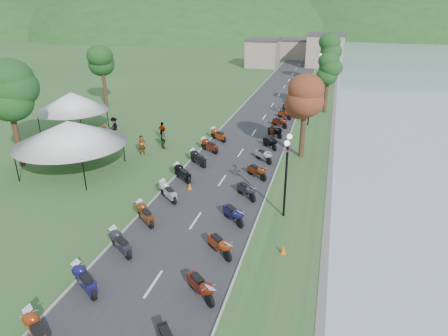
% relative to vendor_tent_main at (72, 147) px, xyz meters
% --- Properties ---
extents(road, '(7.00, 120.00, 0.02)m').
position_rel_vendor_tent_main_xyz_m(road, '(11.48, 19.20, -1.99)').
color(road, '#313133').
rests_on(road, ground).
extents(hills_backdrop, '(360.00, 120.00, 76.00)m').
position_rel_vendor_tent_main_xyz_m(hills_backdrop, '(11.48, 179.20, -2.00)').
color(hills_backdrop, '#285621').
rests_on(hills_backdrop, ground).
extents(far_building, '(18.00, 16.00, 5.00)m').
position_rel_vendor_tent_main_xyz_m(far_building, '(9.48, 64.20, 0.50)').
color(far_building, gray).
rests_on(far_building, ground).
extents(moto_row_left, '(2.60, 36.84, 1.10)m').
position_rel_vendor_tent_main_xyz_m(moto_row_left, '(8.77, -7.32, -1.45)').
color(moto_row_left, '#331411').
rests_on(moto_row_left, ground).
extents(moto_row_right, '(2.60, 45.90, 1.10)m').
position_rel_vendor_tent_main_xyz_m(moto_row_right, '(13.76, 4.06, -1.45)').
color(moto_row_right, '#331411').
rests_on(moto_row_right, ground).
extents(vendor_tent_main, '(5.56, 5.56, 4.00)m').
position_rel_vendor_tent_main_xyz_m(vendor_tent_main, '(0.00, 0.00, 0.00)').
color(vendor_tent_main, white).
rests_on(vendor_tent_main, ground).
extents(vendor_tent_side, '(4.63, 4.63, 4.00)m').
position_rel_vendor_tent_main_xyz_m(vendor_tent_side, '(-5.85, 8.79, 0.00)').
color(vendor_tent_side, white).
rests_on(vendor_tent_side, ground).
extents(tree_park_left, '(3.49, 3.49, 9.69)m').
position_rel_vendor_tent_main_xyz_m(tree_park_left, '(-4.73, -0.12, 2.85)').
color(tree_park_left, '#1F511E').
rests_on(tree_park_left, ground).
extents(tree_lakeside, '(2.76, 2.76, 7.67)m').
position_rel_vendor_tent_main_xyz_m(tree_lakeside, '(16.60, 7.72, 1.84)').
color(tree_lakeside, '#1F511E').
rests_on(tree_lakeside, ground).
extents(pedestrian_a, '(0.77, 0.75, 1.71)m').
position_rel_vendor_tent_main_xyz_m(pedestrian_a, '(3.49, 4.60, -2.00)').
color(pedestrian_a, slate).
rests_on(pedestrian_a, ground).
extents(pedestrian_b, '(0.89, 0.56, 1.75)m').
position_rel_vendor_tent_main_xyz_m(pedestrian_b, '(0.21, 5.98, -2.00)').
color(pedestrian_b, slate).
rests_on(pedestrian_b, ground).
extents(pedestrian_c, '(1.23, 1.15, 1.85)m').
position_rel_vendor_tent_main_xyz_m(pedestrian_c, '(-1.43, 8.68, -2.00)').
color(pedestrian_c, slate).
rests_on(pedestrian_c, ground).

